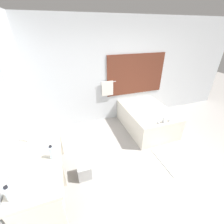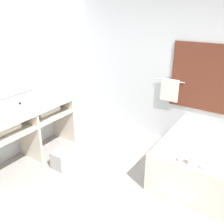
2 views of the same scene
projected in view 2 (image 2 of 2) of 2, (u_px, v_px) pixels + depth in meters
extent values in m
plane|color=#A8A39E|center=(119.00, 220.00, 2.98)|extent=(16.00, 16.00, 0.00)
cube|color=silver|center=(190.00, 71.00, 4.16)|extent=(7.40, 0.06, 2.70)
cube|color=brown|center=(224.00, 81.00, 3.87)|extent=(1.70, 0.02, 1.10)
cylinder|color=silver|center=(171.00, 81.00, 4.33)|extent=(0.50, 0.02, 0.02)
cube|color=silver|center=(170.00, 90.00, 4.39)|extent=(0.32, 0.04, 0.40)
cube|color=#B2C1CC|center=(6.00, 61.00, 3.70)|extent=(0.02, 1.10, 1.10)
cube|color=beige|center=(26.00, 110.00, 3.84)|extent=(0.57, 1.63, 0.05)
cube|color=beige|center=(28.00, 124.00, 3.93)|extent=(0.55, 1.54, 0.02)
cylinder|color=white|center=(38.00, 106.00, 4.04)|extent=(0.38, 0.38, 0.10)
cube|color=beige|center=(29.00, 135.00, 4.02)|extent=(0.53, 0.04, 0.85)
cube|color=beige|center=(64.00, 118.00, 4.62)|extent=(0.53, 0.04, 0.85)
cylinder|color=silver|center=(6.00, 130.00, 3.57)|extent=(0.13, 0.45, 0.13)
cylinder|color=silver|center=(48.00, 111.00, 4.19)|extent=(0.13, 0.45, 0.13)
cylinder|color=silver|center=(31.00, 101.00, 4.09)|extent=(0.04, 0.04, 0.02)
cylinder|color=silver|center=(30.00, 96.00, 4.06)|extent=(0.02, 0.02, 0.16)
cube|color=silver|center=(31.00, 92.00, 4.01)|extent=(0.07, 0.01, 0.01)
cube|color=silver|center=(202.00, 158.00, 3.67)|extent=(1.09, 1.55, 0.58)
ellipsoid|color=white|center=(203.00, 150.00, 3.61)|extent=(0.78, 1.12, 0.30)
cube|color=silver|center=(191.00, 160.00, 3.01)|extent=(0.04, 0.07, 0.12)
sphere|color=silver|center=(179.00, 159.00, 3.10)|extent=(0.06, 0.06, 0.06)
sphere|color=silver|center=(202.00, 166.00, 2.95)|extent=(0.06, 0.06, 0.06)
cylinder|color=silver|center=(21.00, 110.00, 3.52)|extent=(0.07, 0.07, 0.18)
cylinder|color=black|center=(20.00, 103.00, 3.48)|extent=(0.04, 0.04, 0.02)
cube|color=#B2B2B2|center=(61.00, 160.00, 3.89)|extent=(0.24, 0.24, 0.28)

